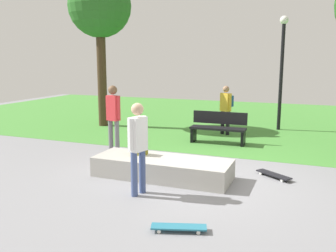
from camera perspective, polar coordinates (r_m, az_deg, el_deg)
ground_plane at (r=7.76m, az=4.73°, el=-8.09°), size 28.00×28.00×0.00m
grass_lawn at (r=15.33m, az=13.31°, el=0.94°), size 26.60×12.13×0.01m
concrete_ledge at (r=7.75m, az=-0.91°, el=-6.47°), size 2.86×0.99×0.41m
backpack_on_ledge at (r=7.96m, az=-4.32°, el=-3.31°), size 0.29×0.22×0.32m
skater_performing_trick at (r=6.63m, az=-4.66°, el=-2.46°), size 0.28×0.42×1.68m
skater_watching at (r=9.71m, az=-8.42°, el=1.92°), size 0.42×0.26×1.77m
skateboard_by_ledge at (r=5.52m, az=1.67°, el=-15.28°), size 0.82×0.43×0.08m
skateboard_spare at (r=8.09m, az=15.95°, el=-7.20°), size 0.77×0.62×0.08m
park_bench_far_left at (r=10.87m, az=7.78°, el=-0.14°), size 1.60×0.48×0.91m
tree_slender_maple at (r=13.79m, az=-10.46°, el=17.42°), size 2.21×2.21×5.37m
lamp_post at (r=13.22m, az=17.14°, el=9.54°), size 0.28×0.28×3.83m
pedestrian_with_backpack at (r=12.11m, az=8.93°, el=3.11°), size 0.42×0.44×1.58m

